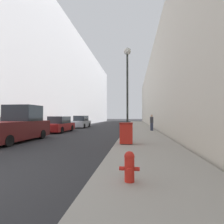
% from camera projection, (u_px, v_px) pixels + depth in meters
% --- Properties ---
extents(sidewalk_right, '(3.44, 60.00, 0.15)m').
position_uv_depth(sidewalk_right, '(140.00, 129.00, 20.86)').
color(sidewalk_right, '#9E998E').
rests_on(sidewalk_right, ground).
extents(building_left_glass, '(12.00, 60.00, 15.87)m').
position_uv_depth(building_left_glass, '(47.00, 81.00, 31.06)').
color(building_left_glass, '#BCBCC1').
rests_on(building_left_glass, ground).
extents(building_right_stone, '(12.00, 60.00, 11.09)m').
position_uv_depth(building_right_stone, '(188.00, 92.00, 27.92)').
color(building_right_stone, beige).
rests_on(building_right_stone, ground).
extents(fire_hydrant, '(0.47, 0.35, 0.69)m').
position_uv_depth(fire_hydrant, '(129.00, 166.00, 3.99)').
color(fire_hydrant, red).
rests_on(fire_hydrant, sidewalk_right).
extents(trash_bin, '(0.70, 0.68, 1.14)m').
position_uv_depth(trash_bin, '(126.00, 133.00, 9.45)').
color(trash_bin, red).
rests_on(trash_bin, sidewalk_right).
extents(lamppost, '(0.48, 0.48, 6.10)m').
position_uv_depth(lamppost, '(127.00, 77.00, 11.68)').
color(lamppost, '#2D332D').
rests_on(lamppost, sidewalk_right).
extents(pickup_truck, '(2.23, 5.54, 2.40)m').
position_uv_depth(pickup_truck, '(16.00, 126.00, 11.39)').
color(pickup_truck, '#561919').
rests_on(pickup_truck, ground).
extents(parked_sedan_near, '(1.85, 4.46, 1.62)m').
position_uv_depth(parked_sedan_near, '(60.00, 125.00, 18.09)').
color(parked_sedan_near, maroon).
rests_on(parked_sedan_near, ground).
extents(parked_sedan_far, '(1.87, 4.40, 1.70)m').
position_uv_depth(parked_sedan_far, '(81.00, 122.00, 25.14)').
color(parked_sedan_far, '#A3A8B2').
rests_on(parked_sedan_far, ground).
extents(pedestrian_on_sidewalk, '(0.33, 0.22, 1.64)m').
position_uv_depth(pedestrian_on_sidewalk, '(152.00, 123.00, 18.02)').
color(pedestrian_on_sidewalk, '#2D3347').
rests_on(pedestrian_on_sidewalk, sidewalk_right).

